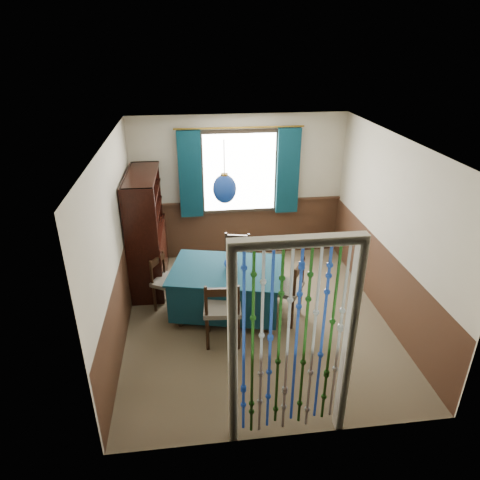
{
  "coord_description": "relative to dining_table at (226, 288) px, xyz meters",
  "views": [
    {
      "loc": [
        -0.85,
        -4.93,
        3.63
      ],
      "look_at": [
        -0.2,
        0.23,
        1.12
      ],
      "focal_mm": 32.0,
      "sensor_mm": 36.0,
      "label": 1
    }
  ],
  "objects": [
    {
      "name": "floor",
      "position": [
        0.41,
        -0.17,
        -0.42
      ],
      "size": [
        4.0,
        4.0,
        0.0
      ],
      "primitive_type": "plane",
      "color": "brown",
      "rests_on": "ground"
    },
    {
      "name": "wainscot_right",
      "position": [
        2.19,
        -0.17,
        0.08
      ],
      "size": [
        0.0,
        4.0,
        4.0
      ],
      "primitive_type": "plane",
      "rotation": [
        1.57,
        0.0,
        -1.57
      ],
      "color": "#3B2316",
      "rests_on": "ground"
    },
    {
      "name": "chair_right",
      "position": [
        0.82,
        -0.23,
        0.07
      ],
      "size": [
        0.61,
        0.62,
        0.93
      ],
      "rotation": [
        0.0,
        0.0,
        1.03
      ],
      "color": "black",
      "rests_on": "floor"
    },
    {
      "name": "bowl_shelf",
      "position": [
        -1.08,
        0.69,
        0.84
      ],
      "size": [
        0.26,
        0.26,
        0.05
      ],
      "primitive_type": "imported",
      "rotation": [
        0.0,
        0.0,
        0.24
      ],
      "color": "beige",
      "rests_on": "sideboard"
    },
    {
      "name": "wall_right",
      "position": [
        2.21,
        -0.17,
        0.83
      ],
      "size": [
        0.0,
        4.0,
        4.0
      ],
      "primitive_type": "plane",
      "rotation": [
        1.57,
        0.0,
        -1.57
      ],
      "color": "#B8AF97",
      "rests_on": "ground"
    },
    {
      "name": "window",
      "position": [
        0.41,
        1.78,
        1.13
      ],
      "size": [
        1.32,
        0.12,
        1.42
      ],
      "primitive_type": "cube",
      "color": "black",
      "rests_on": "wall_back"
    },
    {
      "name": "ceiling",
      "position": [
        0.41,
        -0.17,
        2.08
      ],
      "size": [
        4.0,
        4.0,
        0.0
      ],
      "primitive_type": "plane",
      "rotation": [
        3.14,
        0.0,
        0.0
      ],
      "color": "silver",
      "rests_on": "ground"
    },
    {
      "name": "doorway",
      "position": [
        0.41,
        -2.11,
        0.63
      ],
      "size": [
        1.16,
        0.12,
        2.18
      ],
      "primitive_type": null,
      "color": "silver",
      "rests_on": "ground"
    },
    {
      "name": "chair_far",
      "position": [
        0.22,
        0.7,
        0.04
      ],
      "size": [
        0.51,
        0.49,
        0.87
      ],
      "rotation": [
        0.0,
        0.0,
        2.92
      ],
      "color": "black",
      "rests_on": "floor"
    },
    {
      "name": "wall_front",
      "position": [
        0.41,
        -2.17,
        0.83
      ],
      "size": [
        3.6,
        0.0,
        3.6
      ],
      "primitive_type": "plane",
      "rotation": [
        -1.57,
        0.0,
        0.0
      ],
      "color": "#B8AF97",
      "rests_on": "ground"
    },
    {
      "name": "dining_table",
      "position": [
        0.0,
        0.0,
        0.0
      ],
      "size": [
        1.71,
        1.36,
        0.72
      ],
      "rotation": [
        0.0,
        0.0,
        -0.23
      ],
      "color": "#0A2B38",
      "rests_on": "floor"
    },
    {
      "name": "chair_near",
      "position": [
        -0.11,
        -0.63,
        0.08
      ],
      "size": [
        0.5,
        0.48,
        0.95
      ],
      "rotation": [
        0.0,
        0.0,
        -0.08
      ],
      "color": "black",
      "rests_on": "floor"
    },
    {
      "name": "wainscot_front",
      "position": [
        0.41,
        -2.15,
        0.08
      ],
      "size": [
        3.6,
        0.0,
        3.6
      ],
      "primitive_type": "plane",
      "rotation": [
        -1.57,
        0.0,
        0.0
      ],
      "color": "#3B2316",
      "rests_on": "ground"
    },
    {
      "name": "wall_left",
      "position": [
        -1.39,
        -0.17,
        0.83
      ],
      "size": [
        0.0,
        4.0,
        4.0
      ],
      "primitive_type": "plane",
      "rotation": [
        1.57,
        0.0,
        1.57
      ],
      "color": "#B8AF97",
      "rests_on": "ground"
    },
    {
      "name": "sideboard",
      "position": [
        -1.14,
        1.03,
        0.2
      ],
      "size": [
        0.5,
        1.39,
        1.81
      ],
      "rotation": [
        0.0,
        0.0,
        -0.02
      ],
      "color": "black",
      "rests_on": "floor"
    },
    {
      "name": "wall_back",
      "position": [
        0.41,
        1.83,
        0.83
      ],
      "size": [
        3.6,
        0.0,
        3.6
      ],
      "primitive_type": "plane",
      "rotation": [
        1.57,
        0.0,
        0.0
      ],
      "color": "#B8AF97",
      "rests_on": "ground"
    },
    {
      "name": "pendant_lamp",
      "position": [
        0.0,
        -0.0,
        1.46
      ],
      "size": [
        0.3,
        0.3,
        0.8
      ],
      "color": "olive",
      "rests_on": "ceiling"
    },
    {
      "name": "vase_sideboard",
      "position": [
        -1.08,
        1.37,
        0.58
      ],
      "size": [
        0.21,
        0.21,
        0.19
      ],
      "primitive_type": "imported",
      "rotation": [
        0.0,
        0.0,
        -0.17
      ],
      "color": "beige",
      "rests_on": "sideboard"
    },
    {
      "name": "wainscot_back",
      "position": [
        0.41,
        1.82,
        0.08
      ],
      "size": [
        3.6,
        0.0,
        3.6
      ],
      "primitive_type": "plane",
      "rotation": [
        1.57,
        0.0,
        0.0
      ],
      "color": "#3B2316",
      "rests_on": "ground"
    },
    {
      "name": "chair_left",
      "position": [
        -0.83,
        0.26,
        0.02
      ],
      "size": [
        0.54,
        0.54,
        0.82
      ],
      "rotation": [
        0.0,
        0.0,
        -2.08
      ],
      "color": "black",
      "rests_on": "floor"
    },
    {
      "name": "vase_table",
      "position": [
        0.07,
        0.02,
        0.39
      ],
      "size": [
        0.21,
        0.21,
        0.18
      ],
      "primitive_type": "imported",
      "rotation": [
        0.0,
        0.0,
        -0.21
      ],
      "color": "#153996",
      "rests_on": "dining_table"
    },
    {
      "name": "wainscot_left",
      "position": [
        -1.38,
        -0.17,
        0.08
      ],
      "size": [
        0.0,
        4.0,
        4.0
      ],
      "primitive_type": "plane",
      "rotation": [
        1.57,
        0.0,
        1.57
      ],
      "color": "#3B2316",
      "rests_on": "ground"
    }
  ]
}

